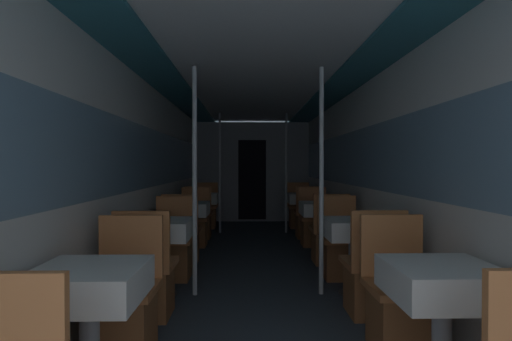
% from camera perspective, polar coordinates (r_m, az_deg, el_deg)
% --- Properties ---
extents(wall_left, '(0.05, 10.18, 2.29)m').
position_cam_1_polar(wall_left, '(5.33, -14.51, -0.55)').
color(wall_left, silver).
rests_on(wall_left, ground_plane).
extents(wall_right, '(0.05, 10.18, 2.29)m').
position_cam_1_polar(wall_right, '(5.39, 14.31, -0.53)').
color(wall_right, silver).
rests_on(wall_right, ground_plane).
extents(ceiling_panel, '(2.67, 10.18, 0.07)m').
position_cam_1_polar(ceiling_panel, '(5.29, -0.03, 12.02)').
color(ceiling_panel, silver).
rests_on(ceiling_panel, wall_left).
extents(bulkhead_far, '(2.62, 0.09, 2.29)m').
position_cam_1_polar(bulkhead_far, '(9.24, -0.56, -0.22)').
color(bulkhead_far, gray).
rests_on(bulkhead_far, ground_plane).
extents(dining_table_left_0, '(0.57, 0.57, 0.75)m').
position_cam_1_polar(dining_table_left_0, '(2.44, -22.71, -15.53)').
color(dining_table_left_0, '#4C4C51').
rests_on(dining_table_left_0, ground_plane).
extents(chair_left_far_0, '(0.46, 0.46, 0.94)m').
position_cam_1_polar(chair_left_far_0, '(3.07, -18.41, -18.57)').
color(chair_left_far_0, '#9C5B31').
rests_on(chair_left_far_0, ground_plane).
extents(dining_table_left_1, '(0.57, 0.57, 0.75)m').
position_cam_1_polar(dining_table_left_1, '(4.16, -13.31, -8.66)').
color(dining_table_left_1, '#4C4C51').
rests_on(dining_table_left_1, ground_plane).
extents(chair_left_near_1, '(0.46, 0.46, 0.94)m').
position_cam_1_polar(chair_left_near_1, '(3.67, -15.29, -15.31)').
color(chair_left_near_1, '#9C5B31').
rests_on(chair_left_near_1, ground_plane).
extents(chair_left_far_1, '(0.46, 0.46, 0.94)m').
position_cam_1_polar(chair_left_far_1, '(4.79, -11.78, -11.46)').
color(chair_left_far_1, '#9C5B31').
rests_on(chair_left_far_1, ground_plane).
extents(support_pole_left_1, '(0.05, 0.05, 2.29)m').
position_cam_1_polar(support_pole_left_1, '(4.05, -8.75, -1.48)').
color(support_pole_left_1, silver).
rests_on(support_pole_left_1, ground_plane).
extents(dining_table_left_2, '(0.57, 0.57, 0.75)m').
position_cam_1_polar(dining_table_left_2, '(5.94, -9.59, -5.79)').
color(dining_table_left_2, '#4C4C51').
rests_on(dining_table_left_2, ground_plane).
extents(chair_left_near_2, '(0.46, 0.46, 0.94)m').
position_cam_1_polar(chair_left_near_2, '(5.42, -10.50, -10.02)').
color(chair_left_near_2, '#9C5B31').
rests_on(chair_left_near_2, ground_plane).
extents(chair_left_far_2, '(0.46, 0.46, 0.94)m').
position_cam_1_polar(chair_left_far_2, '(6.57, -8.83, -8.10)').
color(chair_left_far_2, '#9C5B31').
rests_on(chair_left_far_2, ground_plane).
extents(dining_table_left_3, '(0.57, 0.57, 0.75)m').
position_cam_1_polar(dining_table_left_3, '(7.75, -7.61, -4.25)').
color(dining_table_left_3, '#4C4C51').
rests_on(dining_table_left_3, ground_plane).
extents(chair_left_near_3, '(0.46, 0.46, 0.94)m').
position_cam_1_polar(chair_left_near_3, '(7.21, -8.14, -7.30)').
color(chair_left_near_3, '#9C5B31').
rests_on(chair_left_near_3, ground_plane).
extents(chair_left_far_3, '(0.46, 0.46, 0.94)m').
position_cam_1_polar(chair_left_far_3, '(8.37, -7.16, -6.17)').
color(chair_left_far_3, '#9C5B31').
rests_on(chair_left_far_3, ground_plane).
extents(support_pole_left_3, '(0.05, 0.05, 2.29)m').
position_cam_1_polar(support_pole_left_3, '(7.70, -5.18, -0.39)').
color(support_pole_left_3, silver).
rests_on(support_pole_left_3, ground_plane).
extents(dining_table_right_0, '(0.57, 0.57, 0.75)m').
position_cam_1_polar(dining_table_right_0, '(2.52, 25.03, -14.97)').
color(dining_table_right_0, '#4C4C51').
rests_on(dining_table_right_0, ground_plane).
extents(chair_right_far_0, '(0.46, 0.46, 0.94)m').
position_cam_1_polar(chair_right_far_0, '(3.14, 19.96, -18.14)').
color(chair_right_far_0, '#9C5B31').
rests_on(chair_right_far_0, ground_plane).
extents(dining_table_right_1, '(0.57, 0.57, 0.75)m').
position_cam_1_polar(dining_table_right_1, '(4.21, 13.79, -8.55)').
color(dining_table_right_1, '#4C4C51').
rests_on(dining_table_right_1, ground_plane).
extents(chair_right_near_1, '(0.46, 0.46, 0.94)m').
position_cam_1_polar(chair_right_near_1, '(3.73, 16.21, -15.06)').
color(chair_right_near_1, '#9C5B31').
rests_on(chair_right_near_1, ground_plane).
extents(chair_right_far_1, '(0.46, 0.46, 0.94)m').
position_cam_1_polar(chair_right_far_1, '(4.83, 11.92, -11.35)').
color(chair_right_far_1, '#9C5B31').
rests_on(chair_right_far_1, ground_plane).
extents(support_pole_right_1, '(0.05, 0.05, 2.29)m').
position_cam_1_polar(support_pole_right_1, '(4.08, 9.33, -1.46)').
color(support_pole_right_1, silver).
rests_on(support_pole_right_1, ground_plane).
extents(dining_table_right_2, '(0.57, 0.57, 0.75)m').
position_cam_1_polar(dining_table_right_2, '(5.98, 9.21, -5.75)').
color(dining_table_right_2, '#4C4C51').
rests_on(dining_table_right_2, ground_plane).
extents(chair_right_near_2, '(0.46, 0.46, 0.94)m').
position_cam_1_polar(chair_right_near_2, '(5.46, 10.34, -9.94)').
color(chair_right_near_2, '#9C5B31').
rests_on(chair_right_near_2, ground_plane).
extents(chair_right_far_2, '(0.46, 0.46, 0.94)m').
position_cam_1_polar(chair_right_far_2, '(6.60, 8.26, -8.05)').
color(chair_right_far_2, '#9C5B31').
rests_on(chair_right_far_2, ground_plane).
extents(dining_table_right_3, '(0.57, 0.57, 0.75)m').
position_cam_1_polar(dining_table_right_3, '(7.78, 6.75, -4.23)').
color(dining_table_right_3, '#4C4C51').
rests_on(dining_table_right_3, ground_plane).
extents(chair_right_near_3, '(0.46, 0.46, 0.94)m').
position_cam_1_polar(chair_right_near_3, '(7.24, 7.40, -7.27)').
color(chair_right_near_3, '#9C5B31').
rests_on(chair_right_near_3, ground_plane).
extents(chair_right_far_3, '(0.46, 0.46, 0.94)m').
position_cam_1_polar(chair_right_far_3, '(8.40, 6.19, -6.14)').
color(chair_right_far_3, '#9C5B31').
rests_on(chair_right_far_3, ground_plane).
extents(support_pole_right_3, '(0.05, 0.05, 2.29)m').
position_cam_1_polar(support_pole_right_3, '(7.71, 4.33, -0.39)').
color(support_pole_right_3, silver).
rests_on(support_pole_right_3, ground_plane).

